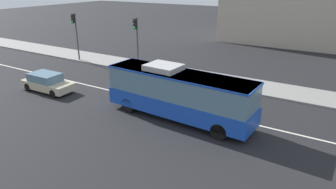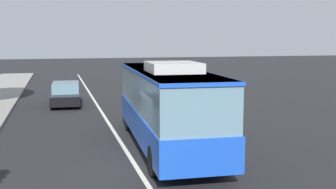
# 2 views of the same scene
# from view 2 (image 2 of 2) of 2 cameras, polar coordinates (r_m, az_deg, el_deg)

# --- Properties ---
(ground_plane) EXTENTS (160.00, 160.00, 0.00)m
(ground_plane) POSITION_cam_2_polar(r_m,az_deg,el_deg) (14.09, -4.17, -10.16)
(ground_plane) COLOR black
(lane_centre_line) EXTENTS (76.00, 0.16, 0.01)m
(lane_centre_line) POSITION_cam_2_polar(r_m,az_deg,el_deg) (14.08, -4.17, -10.14)
(lane_centre_line) COLOR silver
(lane_centre_line) RESTS_ON ground_plane
(transit_bus) EXTENTS (10.12, 3.02, 3.46)m
(transit_bus) POSITION_cam_2_polar(r_m,az_deg,el_deg) (16.38, -0.20, -1.11)
(transit_bus) COLOR #1947B7
(transit_bus) RESTS_ON ground_plane
(sedan_black) EXTENTS (4.58, 2.02, 1.46)m
(sedan_black) POSITION_cam_2_polar(r_m,az_deg,el_deg) (27.94, -13.79, 0.07)
(sedan_black) COLOR black
(sedan_black) RESTS_ON ground_plane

